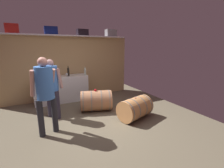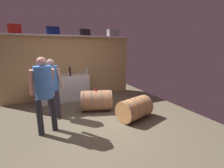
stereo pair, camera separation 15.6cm
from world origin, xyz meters
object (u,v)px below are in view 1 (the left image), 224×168
object	(u,v)px
work_cabinet	(62,89)
visitor_tasting	(52,83)
wine_bottle_amber	(39,74)
tasting_cup	(95,90)
wine_barrel_far	(135,108)
wine_barrel_near	(96,101)
winemaker_pouring	(45,89)
toolcase_navy	(51,31)
toolcase_grey	(111,33)
wine_glass	(67,74)
red_funnel	(45,76)
toolcase_red	(12,29)
wine_bottle_dark	(68,71)
wine_bottle_clear	(85,71)
toolcase_black	(82,32)

from	to	relation	value
work_cabinet	visitor_tasting	distance (m)	1.36
wine_bottle_amber	tasting_cup	bearing A→B (deg)	-41.75
work_cabinet	wine_barrel_far	bearing A→B (deg)	-56.52
wine_barrel_near	winemaker_pouring	distance (m)	1.69
toolcase_navy	toolcase_grey	xyz separation A→B (m)	(2.10, 0.00, 0.01)
toolcase_grey	wine_barrel_near	bearing A→B (deg)	-133.08
toolcase_grey	toolcase_navy	bearing A→B (deg)	176.67
wine_bottle_amber	wine_barrel_near	world-z (taller)	wine_bottle_amber
work_cabinet	wine_glass	world-z (taller)	wine_glass
red_funnel	wine_barrel_near	size ratio (longest dim) A/B	0.11
toolcase_red	wine_barrel_near	bearing A→B (deg)	-39.45
wine_bottle_dark	red_funnel	size ratio (longest dim) A/B	3.04
wine_bottle_clear	toolcase_black	bearing A→B (deg)	79.12
wine_bottle_clear	work_cabinet	bearing A→B (deg)	166.40
wine_bottle_clear	winemaker_pouring	world-z (taller)	winemaker_pouring
red_funnel	toolcase_red	bearing A→B (deg)	164.83
toolcase_red	wine_barrel_near	size ratio (longest dim) A/B	0.34
wine_bottle_dark	red_funnel	world-z (taller)	wine_bottle_dark
toolcase_black	toolcase_grey	world-z (taller)	toolcase_grey
wine_bottle_amber	tasting_cup	size ratio (longest dim) A/B	4.07
wine_bottle_clear	wine_bottle_dark	world-z (taller)	wine_bottle_dark
wine_bottle_amber	wine_barrel_far	xyz separation A→B (m)	(2.08, -2.16, -0.71)
work_cabinet	visitor_tasting	world-z (taller)	visitor_tasting
wine_bottle_clear	red_funnel	bearing A→B (deg)	172.39
toolcase_red	toolcase_grey	bearing A→B (deg)	-3.21
red_funnel	tasting_cup	distance (m)	1.75
wine_bottle_clear	wine_barrel_far	xyz separation A→B (m)	(0.67, -2.00, -0.72)
toolcase_navy	wine_glass	xyz separation A→B (m)	(0.33, -0.36, -1.35)
toolcase_red	wine_bottle_clear	world-z (taller)	toolcase_red
red_funnel	toolcase_grey	bearing A→B (deg)	4.69
toolcase_grey	tasting_cup	distance (m)	2.52
toolcase_black	winemaker_pouring	distance (m)	2.90
wine_bottle_clear	visitor_tasting	bearing A→B (deg)	-139.44
toolcase_black	toolcase_grey	bearing A→B (deg)	-3.88
toolcase_red	wine_bottle_dark	bearing A→B (deg)	-12.17
toolcase_red	red_funnel	size ratio (longest dim) A/B	3.14
toolcase_red	work_cabinet	bearing A→B (deg)	-11.56
wine_bottle_dark	wine_barrel_far	world-z (taller)	wine_bottle_dark
wine_barrel_near	wine_bottle_amber	bearing A→B (deg)	156.43
tasting_cup	visitor_tasting	xyz separation A→B (m)	(-1.13, 0.06, 0.32)
wine_barrel_far	wine_bottle_dark	bearing A→B (deg)	102.42
wine_bottle_amber	red_funnel	size ratio (longest dim) A/B	2.51
toolcase_grey	tasting_cup	xyz separation A→B (m)	(-1.21, -1.43, -1.70)
wine_bottle_clear	tasting_cup	xyz separation A→B (m)	(-0.05, -1.06, -0.39)
toolcase_red	toolcase_black	bearing A→B (deg)	-3.21
wine_glass	red_funnel	bearing A→B (deg)	165.55
toolcase_grey	wine_barrel_near	size ratio (longest dim) A/B	0.40
toolcase_navy	red_funnel	bearing A→B (deg)	-145.40
toolcase_navy	wine_bottle_amber	bearing A→B (deg)	-154.26
work_cabinet	wine_glass	xyz separation A→B (m)	(0.17, -0.19, 0.52)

